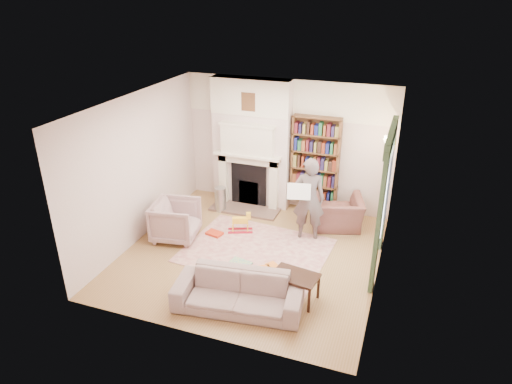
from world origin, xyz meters
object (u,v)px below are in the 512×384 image
at_px(paraffin_heater, 220,199).
at_px(rocking_horse, 240,222).
at_px(armchair_reading, 336,213).
at_px(coffee_table, 295,287).
at_px(man_reading, 309,199).
at_px(armchair_left, 176,220).
at_px(bookcase, 315,160).
at_px(sofa, 238,292).

relative_size(paraffin_heater, rocking_horse, 1.12).
bearing_deg(armchair_reading, coffee_table, 69.83).
bearing_deg(coffee_table, paraffin_heater, 142.45).
bearing_deg(man_reading, paraffin_heater, -26.42).
xyz_separation_m(armchair_left, rocking_horse, (1.09, 0.63, -0.17)).
relative_size(bookcase, armchair_left, 2.19).
relative_size(coffee_table, rocking_horse, 1.43).
bearing_deg(man_reading, sofa, 65.72).
xyz_separation_m(bookcase, rocking_horse, (-1.14, -1.43, -0.96)).
distance_m(bookcase, coffee_table, 3.29).
bearing_deg(rocking_horse, armchair_left, -171.08).
height_order(bookcase, rocking_horse, bookcase).
relative_size(man_reading, paraffin_heater, 3.01).
height_order(bookcase, sofa, bookcase).
relative_size(armchair_reading, sofa, 0.52).
bearing_deg(armchair_left, rocking_horse, -69.59).
bearing_deg(bookcase, rocking_horse, -128.66).
bearing_deg(sofa, coffee_table, 26.38).
xyz_separation_m(bookcase, armchair_reading, (0.62, -0.58, -0.85)).
bearing_deg(armchair_left, armchair_reading, -72.21).
relative_size(armchair_reading, coffee_table, 1.44).
height_order(coffee_table, paraffin_heater, paraffin_heater).
bearing_deg(paraffin_heater, armchair_left, -103.76).
bearing_deg(bookcase, armchair_left, -137.25).
xyz_separation_m(coffee_table, paraffin_heater, (-2.34, 2.43, 0.05)).
bearing_deg(rocking_horse, sofa, -90.54).
bearing_deg(paraffin_heater, armchair_reading, 2.70).
bearing_deg(paraffin_heater, man_reading, -13.17).
bearing_deg(paraffin_heater, coffee_table, -46.06).
xyz_separation_m(armchair_left, sofa, (1.92, -1.56, -0.10)).
distance_m(armchair_reading, rocking_horse, 1.96).
xyz_separation_m(paraffin_heater, rocking_horse, (0.75, -0.73, -0.06)).
xyz_separation_m(armchair_reading, paraffin_heater, (-2.51, -0.12, -0.05)).
relative_size(armchair_reading, rocking_horse, 2.06).
bearing_deg(bookcase, sofa, -94.91).
height_order(sofa, coffee_table, sofa).
relative_size(bookcase, coffee_table, 2.64).
relative_size(armchair_left, rocking_horse, 1.72).
distance_m(sofa, man_reading, 2.55).
xyz_separation_m(bookcase, sofa, (-0.31, -3.62, -0.89)).
xyz_separation_m(armchair_reading, sofa, (-0.93, -3.05, -0.04)).
relative_size(armchair_left, man_reading, 0.51).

